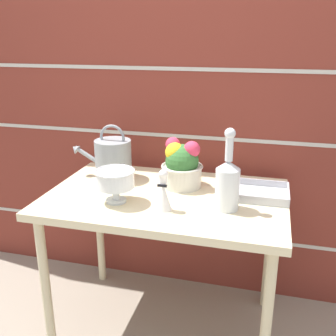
{
  "coord_description": "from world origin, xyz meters",
  "views": [
    {
      "loc": [
        0.44,
        -1.64,
        1.45
      ],
      "look_at": [
        0.0,
        0.04,
        0.86
      ],
      "focal_mm": 42.0,
      "sensor_mm": 36.0,
      "label": 1
    }
  ],
  "objects_px": {
    "glass_decanter": "(228,182)",
    "flower_planter": "(182,165)",
    "crystal_pedestal_bowl": "(115,180)",
    "figurine_vase": "(163,194)",
    "watering_can": "(113,158)",
    "wire_tray": "(256,193)"
  },
  "relations": [
    {
      "from": "figurine_vase",
      "to": "crystal_pedestal_bowl",
      "type": "bearing_deg",
      "value": 173.78
    },
    {
      "from": "flower_planter",
      "to": "figurine_vase",
      "type": "distance_m",
      "value": 0.29
    },
    {
      "from": "watering_can",
      "to": "flower_planter",
      "type": "bearing_deg",
      "value": -4.57
    },
    {
      "from": "flower_planter",
      "to": "glass_decanter",
      "type": "relative_size",
      "value": 0.67
    },
    {
      "from": "glass_decanter",
      "to": "wire_tray",
      "type": "height_order",
      "value": "glass_decanter"
    },
    {
      "from": "flower_planter",
      "to": "wire_tray",
      "type": "relative_size",
      "value": 0.8
    },
    {
      "from": "watering_can",
      "to": "figurine_vase",
      "type": "height_order",
      "value": "watering_can"
    },
    {
      "from": "wire_tray",
      "to": "watering_can",
      "type": "bearing_deg",
      "value": 175.66
    },
    {
      "from": "glass_decanter",
      "to": "figurine_vase",
      "type": "xyz_separation_m",
      "value": [
        -0.26,
        -0.08,
        -0.05
      ]
    },
    {
      "from": "flower_planter",
      "to": "watering_can",
      "type": "bearing_deg",
      "value": 175.43
    },
    {
      "from": "watering_can",
      "to": "crystal_pedestal_bowl",
      "type": "relative_size",
      "value": 1.86
    },
    {
      "from": "flower_planter",
      "to": "glass_decanter",
      "type": "height_order",
      "value": "glass_decanter"
    },
    {
      "from": "flower_planter",
      "to": "figurine_vase",
      "type": "bearing_deg",
      "value": -92.7
    },
    {
      "from": "flower_planter",
      "to": "wire_tray",
      "type": "xyz_separation_m",
      "value": [
        0.36,
        -0.03,
        -0.1
      ]
    },
    {
      "from": "crystal_pedestal_bowl",
      "to": "glass_decanter",
      "type": "height_order",
      "value": "glass_decanter"
    },
    {
      "from": "crystal_pedestal_bowl",
      "to": "glass_decanter",
      "type": "bearing_deg",
      "value": 6.03
    },
    {
      "from": "flower_planter",
      "to": "crystal_pedestal_bowl",
      "type": "bearing_deg",
      "value": -132.6
    },
    {
      "from": "crystal_pedestal_bowl",
      "to": "wire_tray",
      "type": "xyz_separation_m",
      "value": [
        0.6,
        0.23,
        -0.1
      ]
    },
    {
      "from": "crystal_pedestal_bowl",
      "to": "flower_planter",
      "type": "height_order",
      "value": "flower_planter"
    },
    {
      "from": "glass_decanter",
      "to": "flower_planter",
      "type": "bearing_deg",
      "value": 139.63
    },
    {
      "from": "glass_decanter",
      "to": "wire_tray",
      "type": "xyz_separation_m",
      "value": [
        0.11,
        0.18,
        -0.11
      ]
    },
    {
      "from": "crystal_pedestal_bowl",
      "to": "flower_planter",
      "type": "distance_m",
      "value": 0.35
    }
  ]
}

